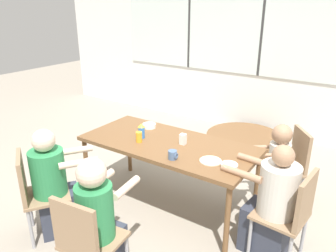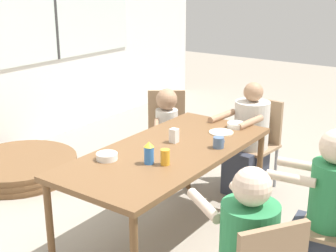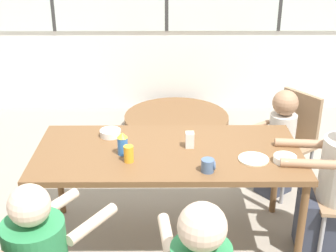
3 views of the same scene
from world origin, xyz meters
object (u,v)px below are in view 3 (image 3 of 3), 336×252
object	(u,v)px
milk_carton_small	(190,140)
bowl_white_shallow	(285,159)
chair_for_toddler	(292,134)
bowl_cereal	(110,133)
person_man_blue_shirt	(335,194)
coffee_mug	(208,165)
person_toddler	(279,145)
juice_glass	(129,154)
folded_table_stack	(176,123)
sippy_cup	(123,143)

from	to	relation	value
milk_carton_small	bowl_white_shallow	world-z (taller)	milk_carton_small
chair_for_toddler	bowl_cereal	bearing A→B (deg)	74.15
person_man_blue_shirt	milk_carton_small	world-z (taller)	person_man_blue_shirt
person_man_blue_shirt	coffee_mug	world-z (taller)	person_man_blue_shirt
person_toddler	milk_carton_small	world-z (taller)	person_toddler
juice_glass	bowl_white_shallow	bearing A→B (deg)	-0.73
folded_table_stack	milk_carton_small	bearing A→B (deg)	-88.68
juice_glass	bowl_cereal	distance (m)	0.42
chair_for_toddler	coffee_mug	xyz separation A→B (m)	(-0.81, -1.06, 0.28)
sippy_cup	bowl_white_shallow	xyz separation A→B (m)	(1.05, -0.11, -0.06)
bowl_white_shallow	folded_table_stack	bearing A→B (deg)	107.01
juice_glass	folded_table_stack	size ratio (longest dim) A/B	0.10
milk_carton_small	bowl_cereal	world-z (taller)	milk_carton_small
bowl_white_shallow	person_toddler	bearing A→B (deg)	77.93
chair_for_toddler	sippy_cup	world-z (taller)	sippy_cup
bowl_cereal	folded_table_stack	distance (m)	1.91
coffee_mug	bowl_white_shallow	size ratio (longest dim) A/B	0.60
bowl_white_shallow	milk_carton_small	bearing A→B (deg)	160.10
person_toddler	bowl_cereal	world-z (taller)	person_toddler
chair_for_toddler	person_man_blue_shirt	bearing A→B (deg)	148.84
juice_glass	person_toddler	bearing A→B (deg)	35.19
person_toddler	bowl_cereal	xyz separation A→B (m)	(-1.35, -0.45, 0.32)
chair_for_toddler	milk_carton_small	size ratio (longest dim) A/B	7.80
sippy_cup	bowl_white_shallow	distance (m)	1.06
milk_carton_small	bowl_cereal	bearing A→B (deg)	162.17
chair_for_toddler	folded_table_stack	xyz separation A→B (m)	(-0.95, 1.17, -0.42)
sippy_cup	milk_carton_small	bearing A→B (deg)	12.99
folded_table_stack	chair_for_toddler	bearing A→B (deg)	-50.78
person_man_blue_shirt	person_toddler	bearing A→B (deg)	20.06
chair_for_toddler	bowl_white_shallow	xyz separation A→B (m)	(-0.31, -0.94, 0.26)
person_man_blue_shirt	coffee_mug	xyz separation A→B (m)	(-0.89, -0.18, 0.32)
coffee_mug	bowl_cereal	xyz separation A→B (m)	(-0.66, 0.52, -0.02)
person_man_blue_shirt	bowl_cereal	distance (m)	1.61
chair_for_toddler	juice_glass	xyz separation A→B (m)	(-1.31, -0.93, 0.29)
person_toddler	bowl_white_shallow	size ratio (longest dim) A/B	6.30
bowl_white_shallow	folded_table_stack	size ratio (longest dim) A/B	0.13
person_toddler	chair_for_toddler	bearing A→B (deg)	-90.00
bowl_white_shallow	chair_for_toddler	bearing A→B (deg)	71.85
person_man_blue_shirt	juice_glass	size ratio (longest dim) A/B	9.60
person_toddler	coffee_mug	bearing A→B (deg)	108.57
sippy_cup	milk_carton_small	world-z (taller)	sippy_cup
chair_for_toddler	sippy_cup	distance (m)	1.62
coffee_mug	sippy_cup	xyz separation A→B (m)	(-0.55, 0.23, 0.04)
bowl_white_shallow	folded_table_stack	world-z (taller)	bowl_white_shallow
sippy_cup	juice_glass	world-z (taller)	sippy_cup
chair_for_toddler	folded_table_stack	distance (m)	1.57
juice_glass	folded_table_stack	world-z (taller)	juice_glass
person_toddler	juice_glass	distance (m)	1.49
sippy_cup	milk_carton_small	distance (m)	0.46
person_toddler	bowl_cereal	size ratio (longest dim) A/B	6.17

